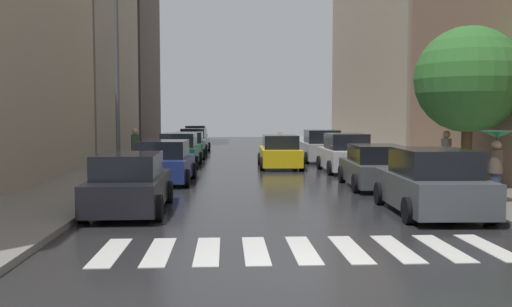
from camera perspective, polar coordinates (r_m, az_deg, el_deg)
ground_plane at (r=32.65m, az=-0.60°, el=-0.60°), size 28.00×72.00×0.04m
sidewalk_left at (r=33.00m, az=-11.94°, el=-0.47°), size 3.00×72.00×0.15m
sidewalk_right at (r=33.57m, az=10.56°, el=-0.38°), size 3.00×72.00×0.15m
crosswalk_stripes at (r=10.50m, az=4.93°, el=-9.98°), size 7.65×2.20×0.01m
building_left_mid at (r=36.76m, az=-18.80°, el=14.99°), size 6.00×13.42×19.48m
building_right_mid at (r=40.89m, az=15.10°, el=14.09°), size 6.00×20.17×19.76m
parked_car_left_nearest at (r=14.81m, az=-13.07°, el=-3.15°), size 2.03×4.35×1.56m
parked_car_left_second at (r=21.10m, az=-9.54°, el=-0.97°), size 2.25×4.28×1.62m
parked_car_left_third at (r=27.84m, az=-7.98°, el=0.28°), size 2.12×4.77×1.71m
parked_car_left_fourth at (r=33.62m, az=-7.03°, el=0.81°), size 2.11×4.47×1.59m
parked_car_left_fifth at (r=38.93m, az=-6.48°, el=1.29°), size 2.21×4.28×1.69m
parked_car_left_sixth at (r=45.14m, az=-6.30°, el=1.69°), size 2.03×4.56×1.79m
parked_car_right_nearest at (r=14.87m, az=17.84°, el=-2.98°), size 2.31×4.41×1.70m
parked_car_right_second at (r=19.84m, az=12.37°, el=-1.42°), size 2.27×4.43×1.53m
parked_car_right_third at (r=25.14m, az=9.31°, el=-0.07°), size 2.09×4.10×1.76m
parked_car_right_fourth at (r=30.67m, az=6.82°, el=0.68°), size 2.22×4.25×1.79m
taxi_midroad at (r=26.91m, az=2.51°, el=0.12°), size 2.16×4.54×1.81m
pedestrian_foreground at (r=20.94m, az=19.24°, el=-0.12°), size 0.36×0.36×1.87m
pedestrian_near_tree at (r=16.37m, az=23.82°, el=0.14°), size 0.92×0.92×1.98m
pedestrian_by_kerb at (r=24.61m, az=-12.51°, el=0.56°), size 0.36×0.36×1.87m
street_tree_right at (r=20.02m, az=21.31°, el=7.18°), size 3.61×3.61×5.44m
lamp_post_left at (r=21.47m, az=-14.34°, el=9.17°), size 0.60×0.28×7.71m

